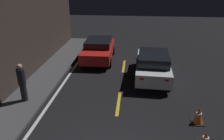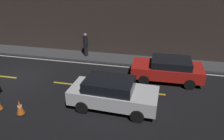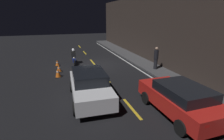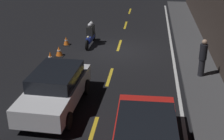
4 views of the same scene
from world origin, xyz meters
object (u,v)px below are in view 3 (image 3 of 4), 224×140
(traffic_cone_far, at_px, (58,72))
(pedestrian, at_px, (156,58))
(traffic_cone_near, at_px, (57,63))
(motorcycle, at_px, (74,57))
(traffic_cone_mid, at_px, (59,69))
(taxi_red, at_px, (180,98))
(sedan_white, at_px, (90,85))

(traffic_cone_far, height_order, pedestrian, pedestrian)
(traffic_cone_near, bearing_deg, motorcycle, 99.72)
(traffic_cone_far, bearing_deg, pedestrian, 84.25)
(motorcycle, relative_size, traffic_cone_near, 4.45)
(motorcycle, xyz_separation_m, traffic_cone_mid, (2.05, -1.36, -0.37))
(taxi_red, distance_m, traffic_cone_mid, 9.29)
(pedestrian, bearing_deg, traffic_cone_mid, -105.34)
(traffic_cone_near, bearing_deg, pedestrian, 62.63)
(motorcycle, height_order, traffic_cone_far, motorcycle)
(sedan_white, xyz_separation_m, taxi_red, (2.60, 3.45, -0.04))
(taxi_red, height_order, traffic_cone_mid, taxi_red)
(traffic_cone_near, relative_size, traffic_cone_mid, 0.96)
(taxi_red, distance_m, pedestrian, 6.39)
(pedestrian, bearing_deg, motorcycle, -124.44)
(traffic_cone_near, height_order, traffic_cone_mid, traffic_cone_mid)
(sedan_white, relative_size, traffic_cone_far, 5.96)
(taxi_red, relative_size, motorcycle, 1.77)
(sedan_white, relative_size, traffic_cone_near, 8.12)
(motorcycle, bearing_deg, traffic_cone_near, -77.63)
(traffic_cone_far, xyz_separation_m, pedestrian, (0.74, 7.34, 0.68))
(traffic_cone_mid, bearing_deg, pedestrian, 74.66)
(sedan_white, distance_m, taxi_red, 4.32)
(sedan_white, relative_size, pedestrian, 2.44)
(taxi_red, relative_size, pedestrian, 2.37)
(sedan_white, bearing_deg, traffic_cone_near, -165.84)
(pedestrian, bearing_deg, sedan_white, -60.44)
(taxi_red, distance_m, traffic_cone_near, 10.90)
(traffic_cone_near, relative_size, pedestrian, 0.30)
(taxi_red, bearing_deg, traffic_cone_mid, 30.60)
(sedan_white, xyz_separation_m, traffic_cone_near, (-7.11, -1.48, -0.53))
(taxi_red, bearing_deg, sedan_white, 52.05)
(motorcycle, height_order, pedestrian, pedestrian)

